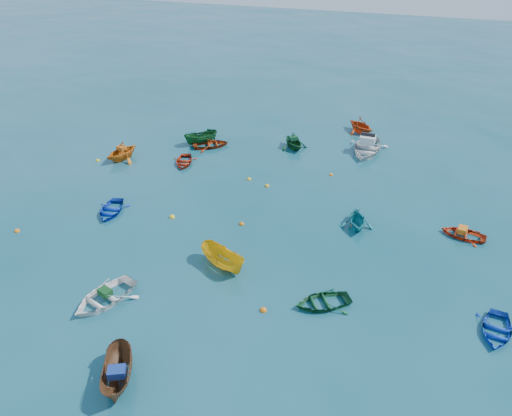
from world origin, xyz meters
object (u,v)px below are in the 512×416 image
(motorboat_white, at_px, (366,152))
(dinghy_blue_se, at_px, (495,333))
(dinghy_white_near, at_px, (105,301))
(dinghy_blue_sw, at_px, (111,212))

(motorboat_white, bearing_deg, dinghy_blue_se, -63.67)
(dinghy_white_near, bearing_deg, motorboat_white, 84.71)
(dinghy_blue_sw, height_order, motorboat_white, motorboat_white)
(dinghy_white_near, bearing_deg, dinghy_blue_sw, 139.51)
(dinghy_white_near, distance_m, motorboat_white, 24.66)
(dinghy_white_near, xyz_separation_m, motorboat_white, (10.23, 22.44, 0.00))
(dinghy_white_near, relative_size, motorboat_white, 0.78)
(dinghy_blue_sw, distance_m, dinghy_white_near, 8.79)
(dinghy_blue_sw, xyz_separation_m, dinghy_blue_se, (23.20, -3.72, 0.00))
(dinghy_blue_sw, xyz_separation_m, dinghy_white_near, (4.43, -7.59, 0.00))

